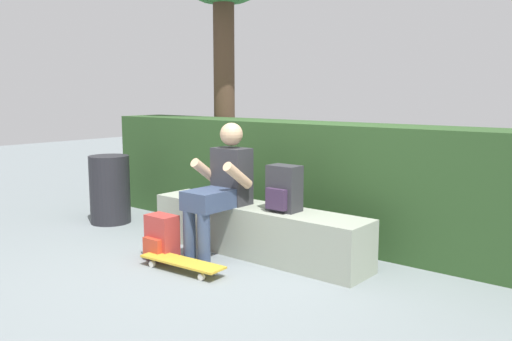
{
  "coord_description": "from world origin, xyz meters",
  "views": [
    {
      "loc": [
        3.04,
        -3.29,
        1.47
      ],
      "look_at": [
        -0.02,
        0.42,
        0.77
      ],
      "focal_mm": 37.6,
      "sensor_mm": 36.0,
      "label": 1
    }
  ],
  "objects_px": {
    "person_skater": "(221,185)",
    "skateboard_near_person": "(182,262)",
    "bench_main": "(256,230)",
    "backpack_on_ground": "(161,238)",
    "backpack_on_bench": "(284,189)",
    "trash_bin": "(110,189)"
  },
  "relations": [
    {
      "from": "bench_main",
      "to": "skateboard_near_person",
      "type": "height_order",
      "value": "bench_main"
    },
    {
      "from": "person_skater",
      "to": "skateboard_near_person",
      "type": "distance_m",
      "value": 0.8
    },
    {
      "from": "backpack_on_ground",
      "to": "person_skater",
      "type": "bearing_deg",
      "value": 53.38
    },
    {
      "from": "skateboard_near_person",
      "to": "bench_main",
      "type": "bearing_deg",
      "value": 77.3
    },
    {
      "from": "person_skater",
      "to": "backpack_on_ground",
      "type": "height_order",
      "value": "person_skater"
    },
    {
      "from": "skateboard_near_person",
      "to": "backpack_on_bench",
      "type": "xyz_separation_m",
      "value": [
        0.49,
        0.75,
        0.57
      ]
    },
    {
      "from": "bench_main",
      "to": "trash_bin",
      "type": "distance_m",
      "value": 2.07
    },
    {
      "from": "skateboard_near_person",
      "to": "backpack_on_bench",
      "type": "relative_size",
      "value": 2.03
    },
    {
      "from": "backpack_on_ground",
      "to": "trash_bin",
      "type": "distance_m",
      "value": 1.6
    },
    {
      "from": "backpack_on_ground",
      "to": "trash_bin",
      "type": "bearing_deg",
      "value": 160.53
    },
    {
      "from": "skateboard_near_person",
      "to": "trash_bin",
      "type": "distance_m",
      "value": 2.02
    },
    {
      "from": "person_skater",
      "to": "trash_bin",
      "type": "distance_m",
      "value": 1.85
    },
    {
      "from": "person_skater",
      "to": "backpack_on_bench",
      "type": "relative_size",
      "value": 3.01
    },
    {
      "from": "backpack_on_ground",
      "to": "backpack_on_bench",
      "type": "bearing_deg",
      "value": 36.03
    },
    {
      "from": "backpack_on_bench",
      "to": "trash_bin",
      "type": "height_order",
      "value": "backpack_on_bench"
    },
    {
      "from": "skateboard_near_person",
      "to": "backpack_on_ground",
      "type": "bearing_deg",
      "value": 164.26
    },
    {
      "from": "person_skater",
      "to": "skateboard_near_person",
      "type": "relative_size",
      "value": 1.48
    },
    {
      "from": "skateboard_near_person",
      "to": "backpack_on_ground",
      "type": "distance_m",
      "value": 0.42
    },
    {
      "from": "bench_main",
      "to": "trash_bin",
      "type": "relative_size",
      "value": 2.9
    },
    {
      "from": "bench_main",
      "to": "backpack_on_ground",
      "type": "distance_m",
      "value": 0.86
    },
    {
      "from": "person_skater",
      "to": "bench_main",
      "type": "bearing_deg",
      "value": 42.2
    },
    {
      "from": "skateboard_near_person",
      "to": "trash_bin",
      "type": "height_order",
      "value": "trash_bin"
    }
  ]
}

